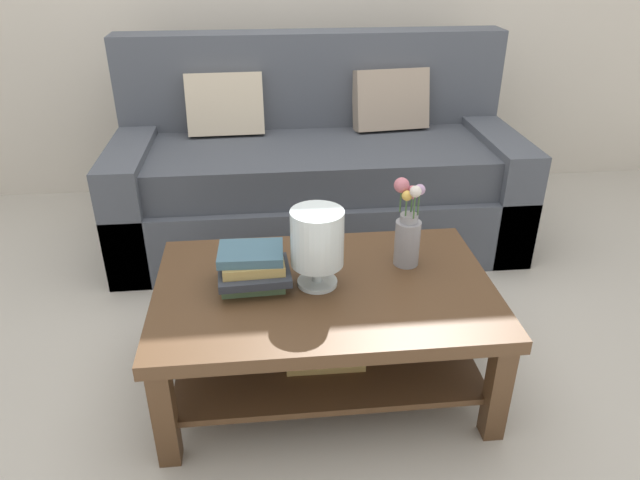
{
  "coord_description": "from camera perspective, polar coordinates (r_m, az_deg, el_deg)",
  "views": [
    {
      "loc": [
        -0.22,
        -2.12,
        1.54
      ],
      "look_at": [
        -0.02,
        -0.24,
        0.53
      ],
      "focal_mm": 32.83,
      "sensor_mm": 36.0,
      "label": 1
    }
  ],
  "objects": [
    {
      "name": "ground_plane",
      "position": [
        2.63,
        -0.04,
        -7.83
      ],
      "size": [
        10.0,
        10.0,
        0.0
      ],
      "primitive_type": "plane",
      "color": "#B7B2A8"
    },
    {
      "name": "couch",
      "position": [
        3.2,
        -0.35,
        6.52
      ],
      "size": [
        2.1,
        0.9,
        1.06
      ],
      "color": "#474C56",
      "rests_on": "ground"
    },
    {
      "name": "coffee_table",
      "position": [
        2.13,
        0.41,
        -7.13
      ],
      "size": [
        1.19,
        0.77,
        0.43
      ],
      "color": "#4C331E",
      "rests_on": "ground"
    },
    {
      "name": "book_stack_main",
      "position": [
        2.05,
        -6.58,
        -2.71
      ],
      "size": [
        0.26,
        0.23,
        0.14
      ],
      "color": "#51704C",
      "rests_on": "coffee_table"
    },
    {
      "name": "glass_hurricane_vase",
      "position": [
        1.98,
        -0.28,
        -0.04
      ],
      "size": [
        0.18,
        0.18,
        0.28
      ],
      "color": "silver",
      "rests_on": "coffee_table"
    },
    {
      "name": "flower_pitcher",
      "position": [
        2.15,
        8.55,
        1.0
      ],
      "size": [
        0.11,
        0.11,
        0.33
      ],
      "color": "gray",
      "rests_on": "coffee_table"
    }
  ]
}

